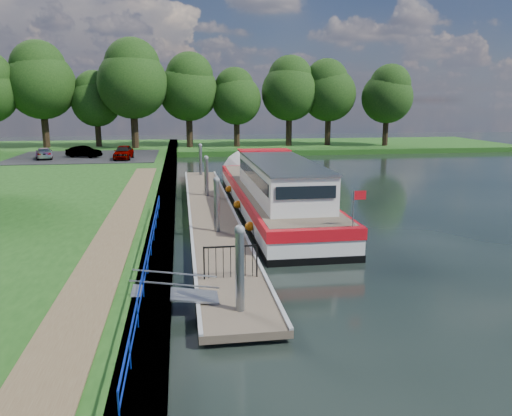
{
  "coord_description": "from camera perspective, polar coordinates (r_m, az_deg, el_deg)",
  "views": [
    {
      "loc": [
        -1.55,
        -13.9,
        6.35
      ],
      "look_at": [
        1.85,
        8.69,
        1.4
      ],
      "focal_mm": 35.0,
      "sensor_mm": 36.0,
      "label": 1
    }
  ],
  "objects": [
    {
      "name": "gangway",
      "position": [
        15.5,
        -9.18,
        -9.62
      ],
      "size": [
        2.58,
        1.0,
        0.92
      ],
      "color": "#A5A8AD",
      "rests_on": "ground"
    },
    {
      "name": "pontoon",
      "position": [
        27.64,
        -5.13,
        -0.71
      ],
      "size": [
        2.5,
        30.0,
        0.56
      ],
      "color": "brown",
      "rests_on": "ground"
    },
    {
      "name": "car_a",
      "position": [
        49.5,
        -14.9,
        6.2
      ],
      "size": [
        1.78,
        3.97,
        1.32
      ],
      "primitive_type": "imported",
      "rotation": [
        0.0,
        0.0,
        -0.06
      ],
      "color": "#999999",
      "rests_on": "carpark"
    },
    {
      "name": "horizon_trees",
      "position": [
        62.6,
        -8.87,
        13.55
      ],
      "size": [
        54.38,
        10.03,
        12.87
      ],
      "color": "#332316",
      "rests_on": "ground"
    },
    {
      "name": "car_c",
      "position": [
        52.23,
        -23.06,
        5.78
      ],
      "size": [
        2.35,
        3.91,
        1.06
      ],
      "primitive_type": "imported",
      "rotation": [
        0.0,
        0.0,
        3.39
      ],
      "color": "#999999",
      "rests_on": "carpark"
    },
    {
      "name": "footpath",
      "position": [
        22.77,
        -15.5,
        -2.34
      ],
      "size": [
        1.6,
        40.0,
        0.05
      ],
      "primitive_type": "cube",
      "color": "brown",
      "rests_on": "riverbank"
    },
    {
      "name": "gate_panel",
      "position": [
        16.99,
        -2.92,
        -5.62
      ],
      "size": [
        1.85,
        0.05,
        1.15
      ],
      "color": "black",
      "rests_on": "ground"
    },
    {
      "name": "barge",
      "position": [
        29.45,
        1.64,
        1.93
      ],
      "size": [
        4.36,
        21.15,
        4.78
      ],
      "color": "black",
      "rests_on": "ground"
    },
    {
      "name": "ground",
      "position": [
        15.36,
        -2.04,
        -12.21
      ],
      "size": [
        160.0,
        160.0,
        0.0
      ],
      "primitive_type": "plane",
      "color": "black",
      "rests_on": "ground"
    },
    {
      "name": "far_bank",
      "position": [
        67.55,
        3.06,
        7.07
      ],
      "size": [
        60.0,
        18.0,
        0.6
      ],
      "primitive_type": "cube",
      "color": "#1B4714",
      "rests_on": "ground"
    },
    {
      "name": "blue_fence",
      "position": [
        17.67,
        -12.13,
        -4.62
      ],
      "size": [
        0.04,
        18.04,
        0.72
      ],
      "color": "#0C2DBF",
      "rests_on": "riverbank"
    },
    {
      "name": "carpark",
      "position": [
        53.04,
        -18.87,
        5.58
      ],
      "size": [
        14.0,
        12.0,
        0.06
      ],
      "primitive_type": "cube",
      "color": "black",
      "rests_on": "riverbank"
    },
    {
      "name": "car_b",
      "position": [
        52.14,
        -19.08,
        6.1
      ],
      "size": [
        3.57,
        2.26,
        1.11
      ],
      "primitive_type": "imported",
      "rotation": [
        0.0,
        0.0,
        1.22
      ],
      "color": "#999999",
      "rests_on": "carpark"
    },
    {
      "name": "mooring_piles",
      "position": [
        27.41,
        -5.18,
        1.52
      ],
      "size": [
        0.3,
        27.3,
        3.55
      ],
      "color": "gray",
      "rests_on": "ground"
    },
    {
      "name": "bank_edge",
      "position": [
        29.52,
        -10.33,
        0.38
      ],
      "size": [
        1.1,
        90.0,
        0.78
      ],
      "primitive_type": "cube",
      "color": "#473D2D",
      "rests_on": "ground"
    }
  ]
}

